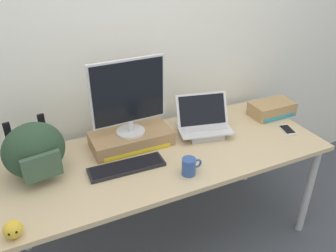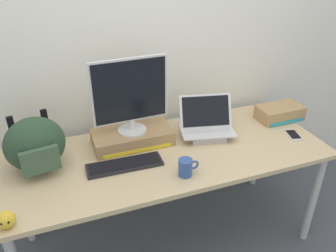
{
  "view_description": "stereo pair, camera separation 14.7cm",
  "coord_description": "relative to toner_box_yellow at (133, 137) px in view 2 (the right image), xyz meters",
  "views": [
    {
      "loc": [
        -0.74,
        -1.59,
        1.9
      ],
      "look_at": [
        0.0,
        0.0,
        0.92
      ],
      "focal_mm": 36.27,
      "sensor_mm": 36.0,
      "label": 1
    },
    {
      "loc": [
        -0.61,
        -1.64,
        1.9
      ],
      "look_at": [
        0.0,
        0.0,
        0.92
      ],
      "focal_mm": 36.27,
      "sensor_mm": 36.0,
      "label": 2
    }
  ],
  "objects": [
    {
      "name": "desktop_monitor",
      "position": [
        0.0,
        -0.0,
        0.29
      ],
      "size": [
        0.46,
        0.18,
        0.47
      ],
      "rotation": [
        0.0,
        0.0,
        0.03
      ],
      "color": "silver",
      "rests_on": "toner_box_yellow"
    },
    {
      "name": "cell_phone",
      "position": [
        1.03,
        -0.28,
        -0.04
      ],
      "size": [
        0.1,
        0.15,
        0.01
      ],
      "rotation": [
        0.0,
        0.0,
        -0.23
      ],
      "color": "silver",
      "rests_on": "desk"
    },
    {
      "name": "open_laptop",
      "position": [
        0.48,
        -0.08,
        0.01
      ],
      "size": [
        0.39,
        0.3,
        0.26
      ],
      "rotation": [
        0.0,
        0.0,
        -0.22
      ],
      "color": "#ADADB2",
      "rests_on": "desk"
    },
    {
      "name": "ground_plane",
      "position": [
        0.18,
        -0.17,
        -0.79
      ],
      "size": [
        20.0,
        20.0,
        0.0
      ],
      "primitive_type": "plane",
      "color": "#474C56"
    },
    {
      "name": "back_wall",
      "position": [
        0.18,
        0.32,
        0.51
      ],
      "size": [
        7.0,
        0.1,
        2.6
      ],
      "primitive_type": "cube",
      "color": "silver",
      "rests_on": "ground"
    },
    {
      "name": "messenger_backpack",
      "position": [
        -0.57,
        -0.08,
        0.11
      ],
      "size": [
        0.36,
        0.31,
        0.32
      ],
      "rotation": [
        0.0,
        0.0,
        0.15
      ],
      "color": "#28422D",
      "rests_on": "desk"
    },
    {
      "name": "coffee_mug",
      "position": [
        0.19,
        -0.42,
        0.0
      ],
      "size": [
        0.12,
        0.08,
        0.1
      ],
      "color": "#2D4C93",
      "rests_on": "desk"
    },
    {
      "name": "toner_box_yellow",
      "position": [
        0.0,
        0.0,
        0.0
      ],
      "size": [
        0.5,
        0.25,
        0.09
      ],
      "color": "#9E7A51",
      "rests_on": "desk"
    },
    {
      "name": "external_keyboard",
      "position": [
        -0.11,
        -0.23,
        -0.03
      ],
      "size": [
        0.44,
        0.14,
        0.02
      ],
      "rotation": [
        0.0,
        0.0,
        -0.03
      ],
      "color": "black",
      "rests_on": "desk"
    },
    {
      "name": "plush_toy",
      "position": [
        -0.72,
        -0.5,
        -0.0
      ],
      "size": [
        0.08,
        0.08,
        0.08
      ],
      "color": "gold",
      "rests_on": "desk"
    },
    {
      "name": "desk",
      "position": [
        0.18,
        -0.17,
        -0.11
      ],
      "size": [
        1.96,
        0.79,
        0.74
      ],
      "color": "tan",
      "rests_on": "ground"
    },
    {
      "name": "toner_box_cyan",
      "position": [
        1.08,
        -0.05,
        0.0
      ],
      "size": [
        0.32,
        0.18,
        0.1
      ],
      "color": "#A88456",
      "rests_on": "desk"
    }
  ]
}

